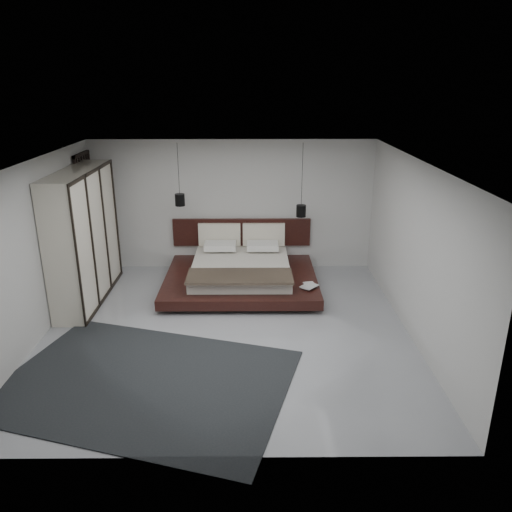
{
  "coord_description": "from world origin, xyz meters",
  "views": [
    {
      "loc": [
        0.42,
        -7.47,
        3.97
      ],
      "look_at": [
        0.48,
        1.2,
        0.88
      ],
      "focal_mm": 35.0,
      "sensor_mm": 36.0,
      "label": 1
    }
  ],
  "objects_px": {
    "lattice_screen": "(88,217)",
    "rug": "(146,382)",
    "pendant_right": "(301,211)",
    "pendant_left": "(180,200)",
    "wardrobe": "(83,237)",
    "bed": "(241,272)"
  },
  "relations": [
    {
      "from": "pendant_left",
      "to": "pendant_right",
      "type": "height_order",
      "value": "same"
    },
    {
      "from": "pendant_right",
      "to": "rug",
      "type": "bearing_deg",
      "value": -122.25
    },
    {
      "from": "bed",
      "to": "rug",
      "type": "xyz_separation_m",
      "value": [
        -1.25,
        -3.44,
        -0.29
      ]
    },
    {
      "from": "lattice_screen",
      "to": "rug",
      "type": "bearing_deg",
      "value": -64.72
    },
    {
      "from": "wardrobe",
      "to": "pendant_right",
      "type": "bearing_deg",
      "value": 14.5
    },
    {
      "from": "lattice_screen",
      "to": "rug",
      "type": "relative_size",
      "value": 0.67
    },
    {
      "from": "rug",
      "to": "pendant_right",
      "type": "bearing_deg",
      "value": 57.75
    },
    {
      "from": "lattice_screen",
      "to": "bed",
      "type": "distance_m",
      "value": 3.34
    },
    {
      "from": "bed",
      "to": "wardrobe",
      "type": "xyz_separation_m",
      "value": [
        -2.88,
        -0.57,
        0.93
      ]
    },
    {
      "from": "wardrobe",
      "to": "pendant_left",
      "type": "bearing_deg",
      "value": 32.7
    },
    {
      "from": "bed",
      "to": "pendant_right",
      "type": "distance_m",
      "value": 1.74
    },
    {
      "from": "bed",
      "to": "pendant_right",
      "type": "bearing_deg",
      "value": 21.76
    },
    {
      "from": "bed",
      "to": "pendant_right",
      "type": "height_order",
      "value": "pendant_right"
    },
    {
      "from": "pendant_right",
      "to": "rug",
      "type": "height_order",
      "value": "pendant_right"
    },
    {
      "from": "bed",
      "to": "wardrobe",
      "type": "bearing_deg",
      "value": -168.75
    },
    {
      "from": "wardrobe",
      "to": "rug",
      "type": "bearing_deg",
      "value": -60.34
    },
    {
      "from": "pendant_left",
      "to": "wardrobe",
      "type": "distance_m",
      "value": 2.02
    },
    {
      "from": "lattice_screen",
      "to": "bed",
      "type": "xyz_separation_m",
      "value": [
        3.14,
        -0.55,
        -1.0
      ]
    },
    {
      "from": "lattice_screen",
      "to": "wardrobe",
      "type": "distance_m",
      "value": 1.15
    },
    {
      "from": "wardrobe",
      "to": "bed",
      "type": "bearing_deg",
      "value": 11.25
    },
    {
      "from": "lattice_screen",
      "to": "pendant_right",
      "type": "bearing_deg",
      "value": -0.78
    },
    {
      "from": "bed",
      "to": "rug",
      "type": "height_order",
      "value": "bed"
    }
  ]
}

